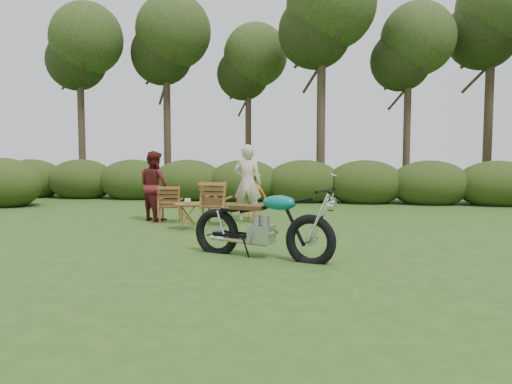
% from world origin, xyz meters
% --- Properties ---
extents(ground, '(80.00, 80.00, 0.00)m').
position_xyz_m(ground, '(0.00, 0.00, 0.00)').
color(ground, '#284B19').
rests_on(ground, ground).
extents(tree_line, '(22.52, 11.62, 8.14)m').
position_xyz_m(tree_line, '(0.50, 9.74, 3.81)').
color(tree_line, '#32271B').
rests_on(tree_line, ground).
extents(motorcycle, '(2.46, 1.51, 1.32)m').
position_xyz_m(motorcycle, '(0.10, 0.14, 0.00)').
color(motorcycle, '#0DB2AD').
rests_on(motorcycle, ground).
extents(lawn_chair_right, '(0.70, 0.70, 0.98)m').
position_xyz_m(lawn_chair_right, '(-1.51, 3.52, 0.00)').
color(lawn_chair_right, brown).
rests_on(lawn_chair_right, ground).
extents(lawn_chair_left, '(0.69, 0.69, 0.86)m').
position_xyz_m(lawn_chair_left, '(-2.69, 3.69, 0.00)').
color(lawn_chair_left, '#5B2B16').
rests_on(lawn_chair_left, ground).
extents(side_table, '(0.63, 0.57, 0.56)m').
position_xyz_m(side_table, '(-1.93, 2.63, 0.28)').
color(side_table, brown).
rests_on(side_table, ground).
extents(cup, '(0.17, 0.17, 0.11)m').
position_xyz_m(cup, '(-1.93, 2.65, 0.61)').
color(cup, beige).
rests_on(cup, side_table).
extents(adult_a, '(0.68, 0.46, 1.83)m').
position_xyz_m(adult_a, '(-0.89, 3.99, 0.00)').
color(adult_a, beige).
rests_on(adult_a, ground).
extents(adult_b, '(1.03, 0.99, 1.68)m').
position_xyz_m(adult_b, '(-3.15, 3.84, 0.00)').
color(adult_b, '#591A19').
rests_on(adult_b, ground).
extents(child, '(0.93, 0.79, 1.25)m').
position_xyz_m(child, '(-0.89, 4.53, 0.00)').
color(child, orange).
rests_on(child, ground).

